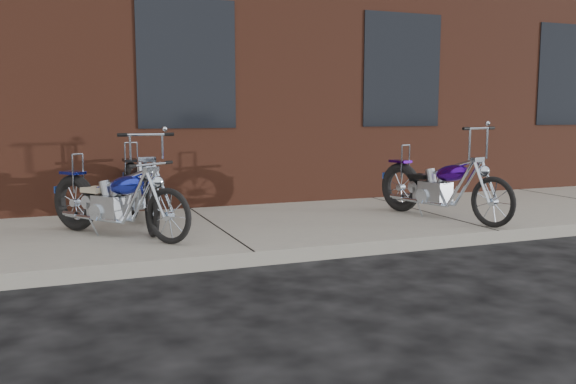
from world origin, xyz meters
name	(u,v)px	position (x,y,z in m)	size (l,w,h in m)	color
ground	(255,267)	(0.00, 0.00, 0.00)	(120.00, 120.00, 0.00)	black
sidewalk	(216,232)	(0.00, 1.50, 0.07)	(22.00, 3.00, 0.15)	gray
chopper_purple	(440,189)	(2.86, 0.98, 0.54)	(0.74, 2.09, 1.20)	black
chopper_blue	(116,203)	(-1.19, 1.29, 0.52)	(1.34, 1.69, 0.90)	black
chopper_third	(140,192)	(-0.84, 1.96, 0.56)	(0.55, 2.25, 1.14)	black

